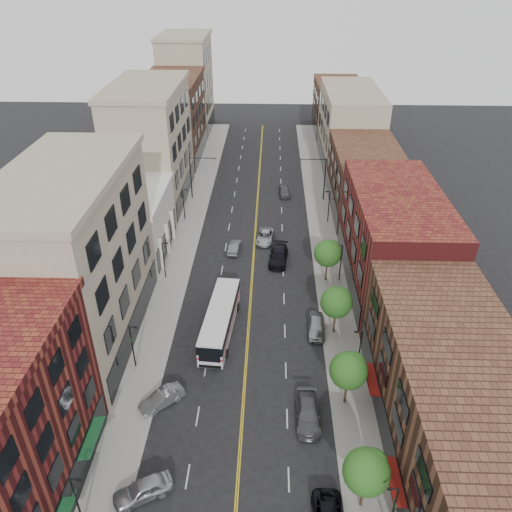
# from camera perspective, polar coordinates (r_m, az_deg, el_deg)

# --- Properties ---
(ground) EXTENTS (220.00, 220.00, 0.00)m
(ground) POSITION_cam_1_polar(r_m,az_deg,el_deg) (45.47, -1.73, -19.87)
(ground) COLOR black
(ground) RESTS_ON ground
(sidewalk_left) EXTENTS (4.00, 110.00, 0.15)m
(sidewalk_left) POSITION_cam_1_polar(r_m,az_deg,el_deg) (73.61, -7.94, 2.33)
(sidewalk_left) COLOR gray
(sidewalk_left) RESTS_ON ground
(sidewalk_right) EXTENTS (4.00, 110.00, 0.15)m
(sidewalk_right) POSITION_cam_1_polar(r_m,az_deg,el_deg) (73.01, 7.75, 2.09)
(sidewalk_right) COLOR gray
(sidewalk_right) RESTS_ON ground
(bldg_l_tanoffice) EXTENTS (10.00, 22.00, 18.00)m
(bldg_l_tanoffice) POSITION_cam_1_polar(r_m,az_deg,el_deg) (52.74, -19.80, -0.78)
(bldg_l_tanoffice) COLOR gray
(bldg_l_tanoffice) RESTS_ON ground
(bldg_l_white) EXTENTS (10.00, 14.00, 8.00)m
(bldg_l_white) POSITION_cam_1_polar(r_m,az_deg,el_deg) (69.89, -14.34, 3.59)
(bldg_l_white) COLOR silver
(bldg_l_white) RESTS_ON ground
(bldg_l_far_a) EXTENTS (10.00, 20.00, 18.00)m
(bldg_l_far_a) POSITION_cam_1_polar(r_m,az_deg,el_deg) (83.09, -11.89, 12.16)
(bldg_l_far_a) COLOR gray
(bldg_l_far_a) RESTS_ON ground
(bldg_l_far_b) EXTENTS (10.00, 20.00, 15.00)m
(bldg_l_far_b) POSITION_cam_1_polar(r_m,az_deg,el_deg) (102.18, -9.39, 15.10)
(bldg_l_far_b) COLOR #513020
(bldg_l_far_b) RESTS_ON ground
(bldg_l_far_c) EXTENTS (10.00, 16.00, 20.00)m
(bldg_l_far_c) POSITION_cam_1_polar(r_m,az_deg,el_deg) (118.75, -7.92, 18.73)
(bldg_l_far_c) COLOR gray
(bldg_l_far_c) RESTS_ON ground
(bldg_r_near) EXTENTS (10.00, 26.00, 10.00)m
(bldg_r_near) POSITION_cam_1_polar(r_m,az_deg,el_deg) (44.18, 21.59, -15.05)
(bldg_r_near) COLOR #513020
(bldg_r_near) RESTS_ON ground
(bldg_r_mid) EXTENTS (10.00, 22.00, 12.00)m
(bldg_r_mid) POSITION_cam_1_polar(r_m,az_deg,el_deg) (61.89, 15.44, 1.73)
(bldg_r_mid) COLOR maroon
(bldg_r_mid) RESTS_ON ground
(bldg_r_far_a) EXTENTS (10.00, 20.00, 10.00)m
(bldg_r_far_a) POSITION_cam_1_polar(r_m,az_deg,el_deg) (80.82, 12.39, 8.50)
(bldg_r_far_a) COLOR #513020
(bldg_r_far_a) RESTS_ON ground
(bldg_r_far_b) EXTENTS (10.00, 22.00, 14.00)m
(bldg_r_far_b) POSITION_cam_1_polar(r_m,az_deg,el_deg) (99.69, 10.64, 14.28)
(bldg_r_far_b) COLOR gray
(bldg_r_far_b) RESTS_ON ground
(bldg_r_far_c) EXTENTS (10.00, 18.00, 11.00)m
(bldg_r_far_c) POSITION_cam_1_polar(r_m,az_deg,el_deg) (119.17, 9.30, 16.43)
(bldg_r_far_c) COLOR #513020
(bldg_r_far_c) RESTS_ON ground
(tree_r_0) EXTENTS (3.40, 3.40, 5.59)m
(tree_r_0) POSITION_cam_1_polar(r_m,az_deg,el_deg) (39.21, 12.62, -22.77)
(tree_r_0) COLOR black
(tree_r_0) RESTS_ON sidewalk_right
(tree_r_1) EXTENTS (3.40, 3.40, 5.59)m
(tree_r_1) POSITION_cam_1_polar(r_m,az_deg,el_deg) (45.68, 10.63, -12.61)
(tree_r_1) COLOR black
(tree_r_1) RESTS_ON sidewalk_right
(tree_r_2) EXTENTS (3.40, 3.40, 5.59)m
(tree_r_2) POSITION_cam_1_polar(r_m,az_deg,el_deg) (53.25, 9.27, -5.13)
(tree_r_2) COLOR black
(tree_r_2) RESTS_ON sidewalk_right
(tree_r_3) EXTENTS (3.40, 3.40, 5.59)m
(tree_r_3) POSITION_cam_1_polar(r_m,az_deg,el_deg) (61.52, 8.29, 0.41)
(tree_r_3) COLOR black
(tree_r_3) RESTS_ON sidewalk_right
(lamp_l_0) EXTENTS (0.81, 0.55, 5.05)m
(lamp_l_0) POSITION_cam_1_polar(r_m,az_deg,el_deg) (40.55, -19.82, -24.63)
(lamp_l_0) COLOR black
(lamp_l_0) RESTS_ON sidewalk_left
(lamp_l_1) EXTENTS (0.81, 0.55, 5.05)m
(lamp_l_1) POSITION_cam_1_polar(r_m,az_deg,el_deg) (50.52, -13.92, -9.77)
(lamp_l_1) COLOR black
(lamp_l_1) RESTS_ON sidewalk_left
(lamp_l_2) EXTENTS (0.81, 0.55, 5.05)m
(lamp_l_2) POSITION_cam_1_polar(r_m,az_deg,el_deg) (63.03, -10.48, -0.22)
(lamp_l_2) COLOR black
(lamp_l_2) RESTS_ON sidewalk_left
(lamp_l_3) EXTENTS (0.81, 0.55, 5.05)m
(lamp_l_3) POSITION_cam_1_polar(r_m,az_deg,el_deg) (76.85, -8.24, 6.04)
(lamp_l_3) COLOR black
(lamp_l_3) RESTS_ON sidewalk_left
(lamp_r_0) EXTENTS (0.81, 0.55, 5.05)m
(lamp_r_0) POSITION_cam_1_polar(r_m,az_deg,el_deg) (39.33, 15.42, -26.04)
(lamp_r_0) COLOR black
(lamp_r_0) RESTS_ON sidewalk_right
(lamp_r_1) EXTENTS (0.81, 0.55, 5.05)m
(lamp_r_1) POSITION_cam_1_polar(r_m,az_deg,el_deg) (49.55, 11.73, -10.39)
(lamp_r_1) COLOR black
(lamp_r_1) RESTS_ON sidewalk_right
(lamp_r_2) EXTENTS (0.81, 0.55, 5.05)m
(lamp_r_2) POSITION_cam_1_polar(r_m,az_deg,el_deg) (62.26, 9.64, -0.56)
(lamp_r_2) COLOR black
(lamp_r_2) RESTS_ON sidewalk_right
(lamp_r_3) EXTENTS (0.81, 0.55, 5.05)m
(lamp_r_3) POSITION_cam_1_polar(r_m,az_deg,el_deg) (76.21, 8.30, 5.81)
(lamp_r_3) COLOR black
(lamp_r_3) RESTS_ON sidewalk_right
(signal_mast_left) EXTENTS (4.49, 0.18, 7.20)m
(signal_mast_left) POSITION_cam_1_polar(r_m,az_deg,el_deg) (83.31, -6.99, 9.44)
(signal_mast_left) COLOR black
(signal_mast_left) RESTS_ON sidewalk_left
(signal_mast_right) EXTENTS (4.49, 0.18, 7.20)m
(signal_mast_right) POSITION_cam_1_polar(r_m,az_deg,el_deg) (82.76, 7.40, 9.26)
(signal_mast_right) COLOR black
(signal_mast_right) RESTS_ON sidewalk_right
(city_bus) EXTENTS (3.61, 12.05, 3.06)m
(city_bus) POSITION_cam_1_polar(r_m,az_deg,el_deg) (54.16, -4.13, -7.16)
(city_bus) COLOR silver
(city_bus) RESTS_ON ground
(car_angle_a) EXTENTS (4.85, 3.77, 1.54)m
(car_angle_a) POSITION_cam_1_polar(r_m,az_deg,el_deg) (42.45, -12.81, -24.59)
(car_angle_a) COLOR #A5A7AD
(car_angle_a) RESTS_ON ground
(car_angle_b) EXTENTS (4.13, 3.94, 1.39)m
(car_angle_b) POSITION_cam_1_polar(r_m,az_deg,el_deg) (48.03, -10.70, -15.70)
(car_angle_b) COLOR #919398
(car_angle_b) RESTS_ON ground
(car_parked_mid) EXTENTS (2.12, 5.14, 1.49)m
(car_parked_mid) POSITION_cam_1_polar(r_m,az_deg,el_deg) (46.23, 5.95, -17.50)
(car_parked_mid) COLOR #4A494E
(car_parked_mid) RESTS_ON ground
(car_parked_far) EXTENTS (2.10, 4.60, 1.53)m
(car_parked_far) POSITION_cam_1_polar(r_m,az_deg,el_deg) (55.03, 6.91, -7.97)
(car_parked_far) COLOR #95979C
(car_parked_far) RESTS_ON ground
(car_lane_behind) EXTENTS (1.81, 4.18, 1.34)m
(car_lane_behind) POSITION_cam_1_polar(r_m,az_deg,el_deg) (68.93, -2.47, 1.04)
(car_lane_behind) COLOR #56575C
(car_lane_behind) RESTS_ON ground
(car_lane_a) EXTENTS (2.87, 5.89, 1.65)m
(car_lane_a) POSITION_cam_1_polar(r_m,az_deg,el_deg) (66.55, 2.60, -0.01)
(car_lane_a) COLOR black
(car_lane_a) RESTS_ON ground
(car_lane_b) EXTENTS (2.83, 5.20, 1.38)m
(car_lane_b) POSITION_cam_1_polar(r_m,az_deg,el_deg) (71.42, 1.05, 2.25)
(car_lane_b) COLOR #AAADB2
(car_lane_b) RESTS_ON ground
(car_lane_c) EXTENTS (2.01, 4.34, 1.44)m
(car_lane_c) POSITION_cam_1_polar(r_m,az_deg,el_deg) (85.62, 3.26, 7.40)
(car_lane_c) COLOR #4A4B4F
(car_lane_c) RESTS_ON ground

